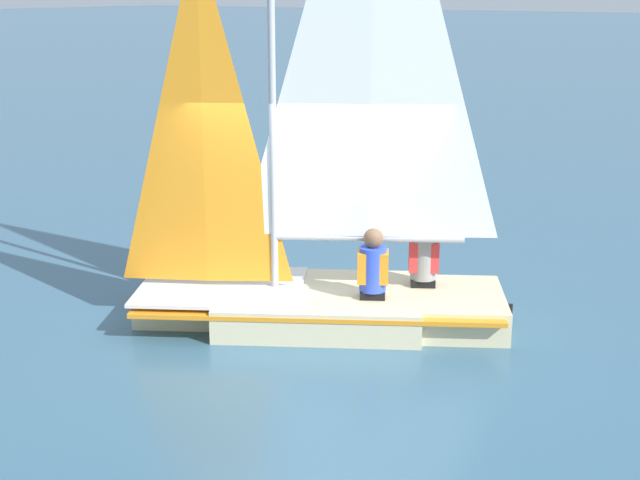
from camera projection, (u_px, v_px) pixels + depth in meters
name	position (u px, v px, depth m)	size (l,w,h in m)	color
ground_plane	(320.00, 321.00, 10.27)	(260.00, 260.00, 0.00)	#38607A
sailboat_main	(322.00, 246.00, 10.03)	(4.31, 3.44, 6.10)	beige
sailor_helm	(373.00, 276.00, 9.88)	(0.42, 0.41, 1.16)	black
sailor_crew	(423.00, 264.00, 10.28)	(0.42, 0.41, 1.16)	black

